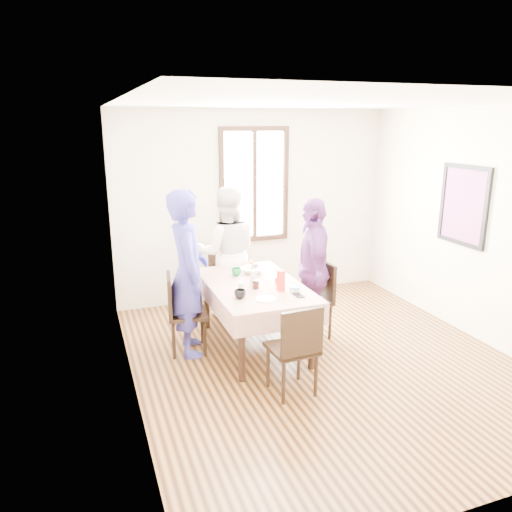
% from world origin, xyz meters
% --- Properties ---
extents(ground, '(4.50, 4.50, 0.00)m').
position_xyz_m(ground, '(0.00, 0.00, 0.00)').
color(ground, black).
rests_on(ground, ground).
extents(back_wall, '(4.00, 0.00, 4.00)m').
position_xyz_m(back_wall, '(0.00, 2.25, 1.35)').
color(back_wall, beige).
rests_on(back_wall, ground).
extents(right_wall, '(0.00, 4.50, 4.50)m').
position_xyz_m(right_wall, '(2.00, 0.00, 1.35)').
color(right_wall, beige).
rests_on(right_wall, ground).
extents(window_frame, '(1.02, 0.06, 1.62)m').
position_xyz_m(window_frame, '(0.00, 2.23, 1.65)').
color(window_frame, black).
rests_on(window_frame, back_wall).
extents(window_pane, '(0.90, 0.02, 1.50)m').
position_xyz_m(window_pane, '(0.00, 2.24, 1.65)').
color(window_pane, white).
rests_on(window_pane, back_wall).
extents(art_poster, '(0.04, 0.76, 0.96)m').
position_xyz_m(art_poster, '(1.98, 0.30, 1.55)').
color(art_poster, red).
rests_on(art_poster, right_wall).
extents(dining_table, '(0.89, 1.52, 0.75)m').
position_xyz_m(dining_table, '(-0.59, 0.59, 0.38)').
color(dining_table, black).
rests_on(dining_table, ground).
extents(tablecloth, '(1.01, 1.64, 0.01)m').
position_xyz_m(tablecloth, '(-0.59, 0.59, 0.76)').
color(tablecloth, '#5C0F02').
rests_on(tablecloth, dining_table).
extents(chair_left, '(0.48, 0.48, 0.91)m').
position_xyz_m(chair_left, '(-1.33, 0.73, 0.46)').
color(chair_left, black).
rests_on(chair_left, ground).
extents(chair_right, '(0.42, 0.42, 0.91)m').
position_xyz_m(chair_right, '(0.16, 0.64, 0.46)').
color(chair_right, black).
rests_on(chair_right, ground).
extents(chair_far, '(0.43, 0.43, 0.91)m').
position_xyz_m(chair_far, '(-0.59, 1.64, 0.46)').
color(chair_far, black).
rests_on(chair_far, ground).
extents(chair_near, '(0.44, 0.44, 0.91)m').
position_xyz_m(chair_near, '(-0.59, -0.46, 0.46)').
color(chair_near, black).
rests_on(chair_near, ground).
extents(person_left, '(0.51, 0.71, 1.84)m').
position_xyz_m(person_left, '(-1.31, 0.73, 0.92)').
color(person_left, navy).
rests_on(person_left, ground).
extents(person_far, '(0.96, 0.83, 1.73)m').
position_xyz_m(person_far, '(-0.59, 1.62, 0.86)').
color(person_far, white).
rests_on(person_far, ground).
extents(person_right, '(0.71, 1.07, 1.69)m').
position_xyz_m(person_right, '(0.14, 0.64, 0.85)').
color(person_right, '#622F70').
rests_on(person_right, ground).
extents(mug_black, '(0.15, 0.15, 0.09)m').
position_xyz_m(mug_black, '(-0.88, 0.20, 0.81)').
color(mug_black, black).
rests_on(mug_black, tablecloth).
extents(mug_flag, '(0.12, 0.12, 0.08)m').
position_xyz_m(mug_flag, '(-0.35, 0.48, 0.80)').
color(mug_flag, red).
rests_on(mug_flag, tablecloth).
extents(mug_green, '(0.17, 0.17, 0.09)m').
position_xyz_m(mug_green, '(-0.68, 0.95, 0.81)').
color(mug_green, '#0C7226').
rests_on(mug_green, tablecloth).
extents(serving_bowl, '(0.31, 0.31, 0.06)m').
position_xyz_m(serving_bowl, '(-0.46, 0.98, 0.79)').
color(serving_bowl, white).
rests_on(serving_bowl, tablecloth).
extents(juice_carton, '(0.07, 0.07, 0.23)m').
position_xyz_m(juice_carton, '(-0.40, 0.28, 0.87)').
color(juice_carton, red).
rests_on(juice_carton, tablecloth).
extents(butter_tub, '(0.10, 0.10, 0.05)m').
position_xyz_m(butter_tub, '(-0.28, 0.19, 0.79)').
color(butter_tub, white).
rests_on(butter_tub, tablecloth).
extents(jam_jar, '(0.07, 0.07, 0.10)m').
position_xyz_m(jam_jar, '(-0.63, 0.43, 0.81)').
color(jam_jar, black).
rests_on(jam_jar, tablecloth).
extents(drinking_glass, '(0.08, 0.08, 0.11)m').
position_xyz_m(drinking_glass, '(-0.81, 0.36, 0.82)').
color(drinking_glass, silver).
rests_on(drinking_glass, tablecloth).
extents(smartphone, '(0.08, 0.16, 0.01)m').
position_xyz_m(smartphone, '(-0.28, 0.07, 0.77)').
color(smartphone, black).
rests_on(smartphone, tablecloth).
extents(flower_vase, '(0.08, 0.08, 0.15)m').
position_xyz_m(flower_vase, '(-0.59, 0.62, 0.84)').
color(flower_vase, silver).
rests_on(flower_vase, tablecloth).
extents(plate_right, '(0.20, 0.20, 0.01)m').
position_xyz_m(plate_right, '(-0.29, 0.69, 0.77)').
color(plate_right, white).
rests_on(plate_right, tablecloth).
extents(plate_far, '(0.20, 0.20, 0.01)m').
position_xyz_m(plate_far, '(-0.57, 1.20, 0.77)').
color(plate_far, white).
rests_on(plate_far, tablecloth).
extents(plate_near, '(0.20, 0.20, 0.01)m').
position_xyz_m(plate_near, '(-0.65, 0.07, 0.77)').
color(plate_near, white).
rests_on(plate_near, tablecloth).
extents(butter_lid, '(0.12, 0.12, 0.01)m').
position_xyz_m(butter_lid, '(-0.28, 0.19, 0.82)').
color(butter_lid, blue).
rests_on(butter_lid, butter_tub).
extents(flower_bunch, '(0.09, 0.09, 0.10)m').
position_xyz_m(flower_bunch, '(-0.59, 0.62, 0.96)').
color(flower_bunch, yellow).
rests_on(flower_bunch, flower_vase).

